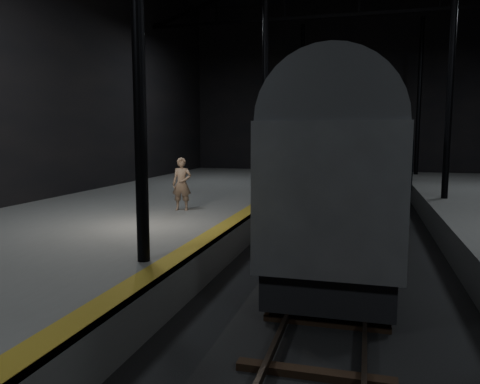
% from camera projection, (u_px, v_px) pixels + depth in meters
% --- Properties ---
extents(ground, '(44.00, 44.00, 0.00)m').
position_uv_depth(ground, '(338.00, 268.00, 12.78)').
color(ground, black).
rests_on(ground, ground).
extents(platform_left, '(9.00, 43.80, 1.00)m').
position_uv_depth(platform_left, '(95.00, 235.00, 14.67)').
color(platform_left, '#595956').
rests_on(platform_left, ground).
extents(tactile_strip, '(0.50, 43.80, 0.01)m').
position_uv_depth(tactile_strip, '(225.00, 226.00, 13.50)').
color(tactile_strip, olive).
rests_on(tactile_strip, platform_left).
extents(track, '(2.40, 43.00, 0.24)m').
position_uv_depth(track, '(338.00, 266.00, 12.77)').
color(track, '#3F3328').
rests_on(track, ground).
extents(train, '(2.87, 19.15, 5.12)m').
position_uv_depth(train, '(349.00, 155.00, 17.37)').
color(train, gray).
rests_on(train, ground).
extents(woman, '(0.73, 0.54, 1.84)m').
position_uv_depth(woman, '(182.00, 184.00, 16.23)').
color(woman, '#8C6E55').
rests_on(woman, platform_left).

